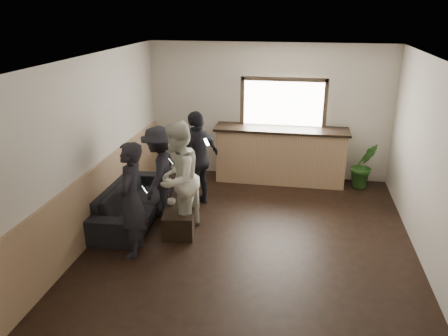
% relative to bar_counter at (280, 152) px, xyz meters
% --- Properties ---
extents(ground, '(5.00, 6.00, 0.01)m').
position_rel_bar_counter_xyz_m(ground, '(-0.30, -2.70, -0.64)').
color(ground, black).
extents(room_shell, '(5.01, 6.01, 2.80)m').
position_rel_bar_counter_xyz_m(room_shell, '(-1.04, -2.70, 0.83)').
color(room_shell, silver).
rests_on(room_shell, ground).
extents(bar_counter, '(2.70, 0.68, 2.13)m').
position_rel_bar_counter_xyz_m(bar_counter, '(0.00, 0.00, 0.00)').
color(bar_counter, '#A8805B').
rests_on(bar_counter, ground).
extents(sofa, '(0.93, 2.22, 0.64)m').
position_rel_bar_counter_xyz_m(sofa, '(-2.41, -2.17, -0.32)').
color(sofa, black).
rests_on(sofa, ground).
extents(coffee_table, '(0.61, 0.93, 0.38)m').
position_rel_bar_counter_xyz_m(coffee_table, '(-1.48, -2.44, -0.45)').
color(coffee_table, black).
rests_on(coffee_table, ground).
extents(cup_a, '(0.14, 0.14, 0.10)m').
position_rel_bar_counter_xyz_m(cup_a, '(-1.65, -2.34, -0.20)').
color(cup_a, silver).
rests_on(cup_a, coffee_table).
extents(cup_b, '(0.15, 0.15, 0.10)m').
position_rel_bar_counter_xyz_m(cup_b, '(-1.33, -2.53, -0.21)').
color(cup_b, silver).
rests_on(cup_b, coffee_table).
extents(potted_plant, '(0.61, 0.55, 0.93)m').
position_rel_bar_counter_xyz_m(potted_plant, '(1.67, -0.05, -0.17)').
color(potted_plant, '#2D6623').
rests_on(potted_plant, ground).
extents(person_a, '(0.51, 0.67, 1.73)m').
position_rel_bar_counter_xyz_m(person_a, '(-1.96, -3.25, 0.22)').
color(person_a, black).
rests_on(person_a, ground).
extents(person_b, '(0.85, 1.01, 1.84)m').
position_rel_bar_counter_xyz_m(person_b, '(-1.48, -2.50, 0.28)').
color(person_b, silver).
rests_on(person_b, ground).
extents(person_c, '(0.62, 1.05, 1.61)m').
position_rel_bar_counter_xyz_m(person_c, '(-1.96, -1.96, 0.16)').
color(person_c, black).
rests_on(person_c, ground).
extents(person_d, '(0.88, 1.11, 1.77)m').
position_rel_bar_counter_xyz_m(person_d, '(-1.41, -1.43, 0.24)').
color(person_d, black).
rests_on(person_d, ground).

